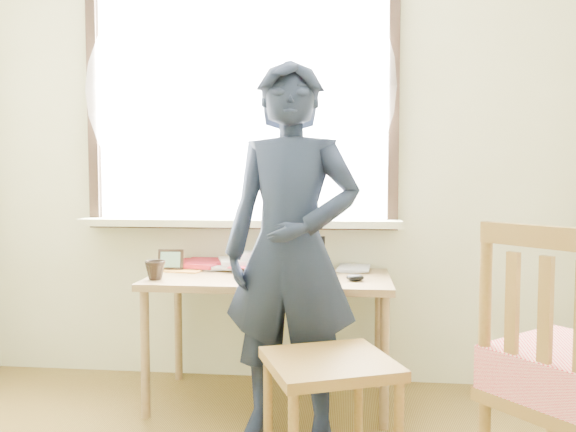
# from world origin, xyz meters

# --- Properties ---
(room_shell) EXTENTS (3.52, 4.02, 2.61)m
(room_shell) POSITION_xyz_m (-0.02, 0.20, 1.64)
(room_shell) COLOR beige
(room_shell) RESTS_ON ground
(desk) EXTENTS (1.25, 0.63, 0.67)m
(desk) POSITION_xyz_m (0.02, 1.63, 0.60)
(desk) COLOR olive
(desk) RESTS_ON ground
(laptop) EXTENTS (0.31, 0.26, 0.21)m
(laptop) POSITION_xyz_m (0.16, 1.59, 0.72)
(laptop) COLOR black
(laptop) RESTS_ON desk
(mug_white) EXTENTS (0.18, 0.18, 0.10)m
(mug_white) POSITION_xyz_m (-0.15, 1.83, 0.72)
(mug_white) COLOR white
(mug_white) RESTS_ON desk
(mug_dark) EXTENTS (0.13, 0.13, 0.10)m
(mug_dark) POSITION_xyz_m (-0.54, 1.46, 0.72)
(mug_dark) COLOR black
(mug_dark) RESTS_ON desk
(mouse) EXTENTS (0.09, 0.06, 0.03)m
(mouse) POSITION_xyz_m (0.47, 1.53, 0.69)
(mouse) COLOR black
(mouse) RESTS_ON desk
(desk_clutter) EXTENTS (0.91, 0.56, 0.04)m
(desk_clutter) POSITION_xyz_m (-0.15, 1.84, 0.70)
(desk_clutter) COLOR white
(desk_clutter) RESTS_ON desk
(book_a) EXTENTS (0.25, 0.31, 0.03)m
(book_a) POSITION_xyz_m (-0.37, 1.87, 0.68)
(book_a) COLOR white
(book_a) RESTS_ON desk
(book_b) EXTENTS (0.20, 0.25, 0.02)m
(book_b) POSITION_xyz_m (0.38, 1.88, 0.68)
(book_b) COLOR white
(book_b) RESTS_ON desk
(picture_frame) EXTENTS (0.14, 0.03, 0.11)m
(picture_frame) POSITION_xyz_m (-0.54, 1.73, 0.73)
(picture_frame) COLOR black
(picture_frame) RESTS_ON desk
(work_chair) EXTENTS (0.60, 0.59, 0.48)m
(work_chair) POSITION_xyz_m (0.37, 0.90, 0.40)
(work_chair) COLOR brown
(work_chair) RESTS_ON ground
(person) EXTENTS (0.67, 0.49, 1.70)m
(person) POSITION_xyz_m (0.18, 1.24, 0.85)
(person) COLOR black
(person) RESTS_ON ground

